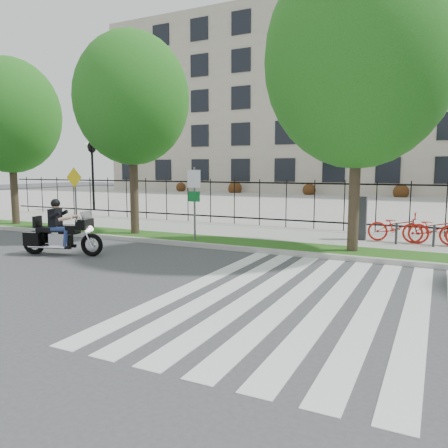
% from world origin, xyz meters
% --- Properties ---
extents(ground, '(120.00, 120.00, 0.00)m').
position_xyz_m(ground, '(0.00, 0.00, 0.00)').
color(ground, '#3C3C3F').
rests_on(ground, ground).
extents(curb, '(60.00, 0.20, 0.15)m').
position_xyz_m(curb, '(0.00, 4.10, 0.07)').
color(curb, '#A5A39B').
rests_on(curb, ground).
extents(grass_verge, '(60.00, 1.50, 0.15)m').
position_xyz_m(grass_verge, '(0.00, 4.95, 0.07)').
color(grass_verge, '#225014').
rests_on(grass_verge, ground).
extents(sidewalk, '(60.00, 3.50, 0.15)m').
position_xyz_m(sidewalk, '(0.00, 7.45, 0.07)').
color(sidewalk, '#9A9890').
rests_on(sidewalk, ground).
extents(plaza, '(80.00, 34.00, 0.10)m').
position_xyz_m(plaza, '(0.00, 25.00, 0.05)').
color(plaza, '#9A9890').
rests_on(plaza, ground).
extents(crosswalk_stripes, '(5.70, 8.00, 0.01)m').
position_xyz_m(crosswalk_stripes, '(4.83, 0.00, 0.01)').
color(crosswalk_stripes, silver).
rests_on(crosswalk_stripes, ground).
extents(iron_fence, '(30.00, 0.06, 2.00)m').
position_xyz_m(iron_fence, '(0.00, 9.20, 1.15)').
color(iron_fence, black).
rests_on(iron_fence, sidewalk).
extents(office_building, '(60.00, 21.90, 20.15)m').
position_xyz_m(office_building, '(0.00, 44.92, 9.97)').
color(office_building, '#A19882').
rests_on(office_building, ground).
extents(lamp_post_left, '(1.06, 0.70, 4.25)m').
position_xyz_m(lamp_post_left, '(-12.00, 12.00, 3.21)').
color(lamp_post_left, black).
rests_on(lamp_post_left, ground).
extents(street_tree_0, '(4.32, 4.32, 7.23)m').
position_xyz_m(street_tree_0, '(-10.04, 4.95, 4.88)').
color(street_tree_0, '#392B1F').
rests_on(street_tree_0, grass_verge).
extents(street_tree_1, '(4.23, 4.23, 7.44)m').
position_xyz_m(street_tree_1, '(-3.40, 4.95, 5.14)').
color(street_tree_1, '#392B1F').
rests_on(street_tree_1, grass_verge).
extents(street_tree_2, '(5.43, 5.43, 8.68)m').
position_xyz_m(street_tree_2, '(4.69, 4.95, 5.70)').
color(street_tree_2, '#392B1F').
rests_on(street_tree_2, grass_verge).
extents(sign_pole_regulatory, '(0.50, 0.09, 2.50)m').
position_xyz_m(sign_pole_regulatory, '(-0.56, 4.58, 1.74)').
color(sign_pole_regulatory, '#59595B').
rests_on(sign_pole_regulatory, grass_verge).
extents(sign_pole_warning, '(0.78, 0.09, 2.49)m').
position_xyz_m(sign_pole_warning, '(-6.03, 4.58, 1.74)').
color(sign_pole_warning, '#59595B').
rests_on(sign_pole_warning, grass_verge).
extents(motorcycle_rider, '(2.59, 1.15, 2.04)m').
position_xyz_m(motorcycle_rider, '(-3.18, 1.13, 0.68)').
color(motorcycle_rider, black).
rests_on(motorcycle_rider, ground).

